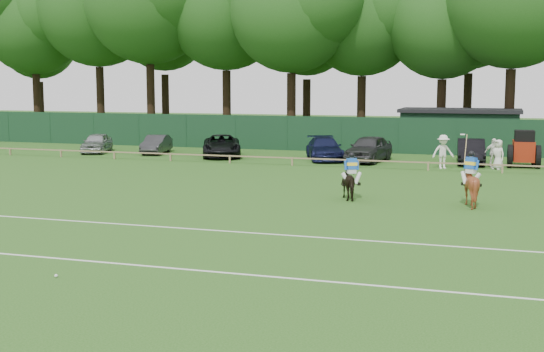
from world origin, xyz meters
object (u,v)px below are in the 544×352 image
at_px(horse_chestnut, 470,185).
at_px(hatch_grey, 369,149).
at_px(sedan_silver, 97,143).
at_px(suv_black, 222,146).
at_px(tractor, 524,150).
at_px(horse_dark, 351,183).
at_px(spectator_right, 498,154).
at_px(sedan_grey, 156,144).
at_px(polo_ball, 56,276).
at_px(utility_shed, 460,130).
at_px(spectator_mid, 493,153).
at_px(sedan_navy, 324,149).
at_px(spectator_left, 443,152).
at_px(estate_black, 471,151).

distance_m(horse_chestnut, hatch_grey, 16.22).
bearing_deg(sedan_silver, suv_black, -17.07).
relative_size(suv_black, tractor, 1.99).
relative_size(horse_dark, hatch_grey, 0.35).
distance_m(suv_black, spectator_right, 17.67).
height_order(horse_chestnut, suv_black, horse_chestnut).
xyz_separation_m(horse_dark, sedan_silver, (-21.13, 14.47, -0.02)).
bearing_deg(tractor, spectator_right, -133.08).
relative_size(sedan_grey, hatch_grey, 0.80).
distance_m(polo_ball, tractor, 31.54).
relative_size(sedan_silver, spectator_right, 2.35).
xyz_separation_m(horse_dark, sedan_grey, (-16.82, 15.10, -0.07)).
height_order(horse_chestnut, hatch_grey, horse_chestnut).
distance_m(utility_shed, tractor, 9.60).
xyz_separation_m(sedan_silver, spectator_mid, (26.74, -0.88, 0.17)).
xyz_separation_m(suv_black, sedan_navy, (6.96, 0.25, -0.01)).
height_order(spectator_left, spectator_mid, spectator_left).
bearing_deg(spectator_left, horse_dark, -126.58).
relative_size(sedan_silver, tractor, 1.53).
bearing_deg(tractor, polo_ball, -114.65).
bearing_deg(polo_ball, estate_black, 73.08).
height_order(sedan_silver, spectator_mid, spectator_mid).
height_order(sedan_grey, spectator_left, spectator_left).
distance_m(sedan_grey, spectator_right, 22.82).
bearing_deg(utility_shed, spectator_right, -75.07).
xyz_separation_m(spectator_right, utility_shed, (-2.74, 10.27, 0.68)).
height_order(sedan_navy, polo_ball, sedan_navy).
xyz_separation_m(spectator_left, utility_shed, (0.30, 10.83, 0.56)).
relative_size(horse_chestnut, spectator_right, 0.99).
bearing_deg(spectator_left, sedan_grey, 148.45).
xyz_separation_m(sedan_navy, tractor, (12.05, -0.23, 0.31)).
height_order(estate_black, utility_shed, utility_shed).
xyz_separation_m(sedan_grey, spectator_right, (22.71, -2.22, 0.22)).
height_order(hatch_grey, tractor, tractor).
height_order(horse_chestnut, spectator_right, spectator_right).
bearing_deg(spectator_left, sedan_silver, 151.37).
relative_size(suv_black, utility_shed, 0.63).
height_order(spectator_right, utility_shed, utility_shed).
bearing_deg(sedan_navy, suv_black, 161.27).
height_order(sedan_grey, spectator_right, spectator_right).
bearing_deg(sedan_navy, horse_chestnut, -77.86).
relative_size(sedan_grey, tractor, 1.47).
bearing_deg(estate_black, tractor, -19.42).
bearing_deg(spectator_mid, tractor, 7.78).
distance_m(spectator_right, utility_shed, 10.65).
height_order(sedan_grey, hatch_grey, hatch_grey).
bearing_deg(sedan_grey, suv_black, -17.89).
xyz_separation_m(hatch_grey, tractor, (9.16, -0.01, 0.20)).
xyz_separation_m(horse_dark, spectator_right, (5.89, 12.88, 0.15)).
distance_m(sedan_silver, spectator_right, 27.07).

